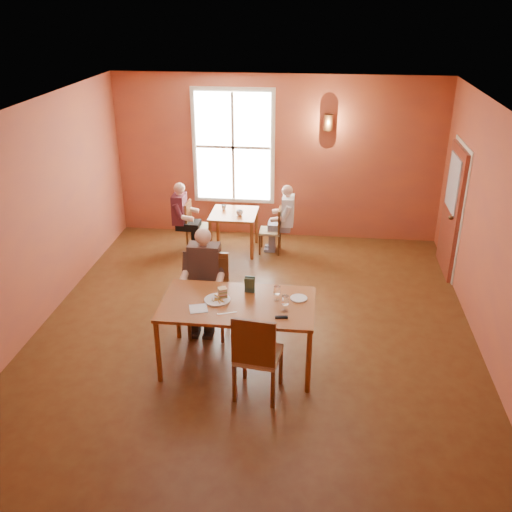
# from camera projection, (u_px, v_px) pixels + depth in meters

# --- Properties ---
(ground) EXTENTS (6.00, 7.00, 0.01)m
(ground) POSITION_uv_depth(u_px,v_px,m) (254.00, 330.00, 7.91)
(ground) COLOR brown
(ground) RESTS_ON ground
(wall_back) EXTENTS (6.00, 0.04, 3.00)m
(wall_back) POSITION_uv_depth(u_px,v_px,m) (277.00, 158.00, 10.43)
(wall_back) COLOR brown
(wall_back) RESTS_ON ground
(wall_front) EXTENTS (6.00, 0.04, 3.00)m
(wall_front) POSITION_uv_depth(u_px,v_px,m) (197.00, 413.00, 4.13)
(wall_front) COLOR brown
(wall_front) RESTS_ON ground
(wall_left) EXTENTS (0.04, 7.00, 3.00)m
(wall_left) POSITION_uv_depth(u_px,v_px,m) (31.00, 221.00, 7.60)
(wall_left) COLOR brown
(wall_left) RESTS_ON ground
(wall_right) EXTENTS (0.04, 7.00, 3.00)m
(wall_right) POSITION_uv_depth(u_px,v_px,m) (498.00, 242.00, 6.96)
(wall_right) COLOR brown
(wall_right) RESTS_ON ground
(ceiling) EXTENTS (6.00, 7.00, 0.04)m
(ceiling) POSITION_uv_depth(u_px,v_px,m) (254.00, 112.00, 6.65)
(ceiling) COLOR white
(ceiling) RESTS_ON wall_back
(window) EXTENTS (1.36, 0.10, 1.96)m
(window) POSITION_uv_depth(u_px,v_px,m) (233.00, 147.00, 10.39)
(window) COLOR white
(window) RESTS_ON wall_back
(door) EXTENTS (0.12, 1.04, 2.10)m
(door) POSITION_uv_depth(u_px,v_px,m) (451.00, 211.00, 9.23)
(door) COLOR maroon
(door) RESTS_ON ground
(wall_sconce) EXTENTS (0.16, 0.16, 0.28)m
(wall_sconce) POSITION_uv_depth(u_px,v_px,m) (328.00, 122.00, 9.95)
(wall_sconce) COLOR brown
(wall_sconce) RESTS_ON wall_back
(main_table) EXTENTS (1.85, 1.04, 0.87)m
(main_table) POSITION_uv_depth(u_px,v_px,m) (238.00, 333.00, 7.05)
(main_table) COLOR brown
(main_table) RESTS_ON ground
(chair_diner_main) EXTENTS (0.49, 0.49, 1.12)m
(chair_diner_main) POSITION_uv_depth(u_px,v_px,m) (208.00, 297.00, 7.64)
(chair_diner_main) COLOR #553012
(chair_diner_main) RESTS_ON ground
(diner_main) EXTENTS (0.55, 0.55, 1.39)m
(diner_main) POSITION_uv_depth(u_px,v_px,m) (207.00, 289.00, 7.55)
(diner_main) COLOR #321F17
(diner_main) RESTS_ON ground
(chair_empty) EXTENTS (0.55, 0.55, 1.11)m
(chair_empty) POSITION_uv_depth(u_px,v_px,m) (258.00, 353.00, 6.46)
(chair_empty) COLOR #482310
(chair_empty) RESTS_ON ground
(plate_food) EXTENTS (0.38, 0.38, 0.04)m
(plate_food) POSITION_uv_depth(u_px,v_px,m) (217.00, 299.00, 6.90)
(plate_food) COLOR white
(plate_food) RESTS_ON main_table
(sandwich) EXTENTS (0.13, 0.13, 0.12)m
(sandwich) POSITION_uv_depth(u_px,v_px,m) (223.00, 294.00, 6.94)
(sandwich) COLOR tan
(sandwich) RESTS_ON main_table
(goblet_a) EXTENTS (0.10, 0.10, 0.21)m
(goblet_a) POSITION_uv_depth(u_px,v_px,m) (277.00, 293.00, 6.88)
(goblet_a) COLOR silver
(goblet_a) RESTS_ON main_table
(goblet_b) EXTENTS (0.10, 0.10, 0.22)m
(goblet_b) POSITION_uv_depth(u_px,v_px,m) (285.00, 303.00, 6.64)
(goblet_b) COLOR white
(goblet_b) RESTS_ON main_table
(menu_stand) EXTENTS (0.13, 0.07, 0.21)m
(menu_stand) POSITION_uv_depth(u_px,v_px,m) (250.00, 285.00, 7.06)
(menu_stand) COLOR #2C4635
(menu_stand) RESTS_ON main_table
(knife) EXTENTS (0.22, 0.10, 0.00)m
(knife) POSITION_uv_depth(u_px,v_px,m) (227.00, 313.00, 6.64)
(knife) COLOR silver
(knife) RESTS_ON main_table
(napkin) EXTENTS (0.26, 0.26, 0.01)m
(napkin) POSITION_uv_depth(u_px,v_px,m) (198.00, 309.00, 6.73)
(napkin) COLOR white
(napkin) RESTS_ON main_table
(side_plate) EXTENTS (0.25, 0.25, 0.02)m
(side_plate) POSITION_uv_depth(u_px,v_px,m) (299.00, 298.00, 6.95)
(side_plate) COLOR white
(side_plate) RESTS_ON main_table
(sunglasses) EXTENTS (0.15, 0.07, 0.02)m
(sunglasses) POSITION_uv_depth(u_px,v_px,m) (281.00, 317.00, 6.55)
(sunglasses) COLOR black
(sunglasses) RESTS_ON main_table
(second_table) EXTENTS (0.81, 0.81, 0.71)m
(second_table) POSITION_uv_depth(u_px,v_px,m) (234.00, 231.00, 10.24)
(second_table) COLOR brown
(second_table) RESTS_ON ground
(chair_diner_white) EXTENTS (0.37, 0.37, 0.83)m
(chair_diner_white) POSITION_uv_depth(u_px,v_px,m) (270.00, 230.00, 10.15)
(chair_diner_white) COLOR #421B0D
(chair_diner_white) RESTS_ON ground
(diner_white) EXTENTS (0.48, 0.48, 1.19)m
(diner_white) POSITION_uv_depth(u_px,v_px,m) (272.00, 221.00, 10.07)
(diner_white) COLOR silver
(diner_white) RESTS_ON ground
(chair_diner_maroon) EXTENTS (0.39, 0.39, 0.88)m
(chair_diner_maroon) POSITION_uv_depth(u_px,v_px,m) (198.00, 226.00, 10.28)
(chair_diner_maroon) COLOR brown
(chair_diner_maroon) RESTS_ON ground
(diner_maroon) EXTENTS (0.49, 0.49, 1.22)m
(diner_maroon) POSITION_uv_depth(u_px,v_px,m) (196.00, 217.00, 10.21)
(diner_maroon) COLOR maroon
(diner_maroon) RESTS_ON ground
(cup_a) EXTENTS (0.14, 0.14, 0.09)m
(cup_a) POSITION_uv_depth(u_px,v_px,m) (240.00, 213.00, 9.97)
(cup_a) COLOR silver
(cup_a) RESTS_ON second_table
(cup_b) EXTENTS (0.10, 0.10, 0.09)m
(cup_b) POSITION_uv_depth(u_px,v_px,m) (224.00, 207.00, 10.24)
(cup_b) COLOR white
(cup_b) RESTS_ON second_table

